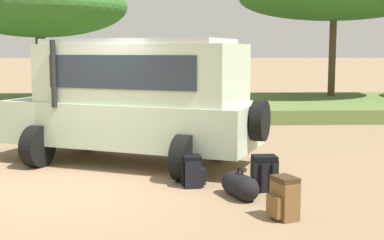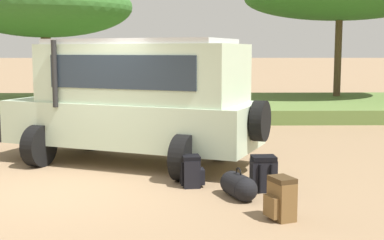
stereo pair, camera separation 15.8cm
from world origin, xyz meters
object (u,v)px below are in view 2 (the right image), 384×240
at_px(backpack_beside_front_wheel, 263,174).
at_px(backpack_cluster_center, 192,172).
at_px(backpack_near_rear_wheel, 281,199).
at_px(duffel_bag_low_black_case, 238,186).
at_px(acacia_tree_far_left, 45,7).
at_px(safari_vehicle, 137,98).

height_order(backpack_beside_front_wheel, backpack_cluster_center, backpack_beside_front_wheel).
height_order(backpack_near_rear_wheel, duffel_bag_low_black_case, backpack_near_rear_wheel).
xyz_separation_m(backpack_cluster_center, duffel_bag_low_black_case, (0.69, -0.69, -0.07)).
xyz_separation_m(duffel_bag_low_black_case, acacia_tree_far_left, (-5.79, 11.83, 3.59)).
bearing_deg(backpack_beside_front_wheel, backpack_near_rear_wheel, -89.51).
relative_size(safari_vehicle, acacia_tree_far_left, 0.85).
bearing_deg(safari_vehicle, backpack_cluster_center, -60.96).
height_order(backpack_cluster_center, duffel_bag_low_black_case, backpack_cluster_center).
height_order(safari_vehicle, backpack_cluster_center, safari_vehicle).
distance_m(backpack_near_rear_wheel, acacia_tree_far_left, 14.74).
xyz_separation_m(backpack_beside_front_wheel, duffel_bag_low_black_case, (-0.44, -0.40, -0.09)).
xyz_separation_m(backpack_cluster_center, backpack_near_rear_wheel, (1.14, -1.75, 0.03)).
xyz_separation_m(backpack_beside_front_wheel, backpack_near_rear_wheel, (0.01, -1.46, 0.00)).
bearing_deg(duffel_bag_low_black_case, acacia_tree_far_left, 116.07).
height_order(backpack_beside_front_wheel, acacia_tree_far_left, acacia_tree_far_left).
relative_size(backpack_cluster_center, duffel_bag_low_black_case, 0.65).
xyz_separation_m(safari_vehicle, backpack_beside_front_wheel, (2.17, -2.16, -1.02)).
bearing_deg(backpack_near_rear_wheel, backpack_beside_front_wheel, 90.49).
bearing_deg(backpack_cluster_center, safari_vehicle, 119.04).
bearing_deg(duffel_bag_low_black_case, safari_vehicle, 124.10).
height_order(backpack_near_rear_wheel, acacia_tree_far_left, acacia_tree_far_left).
relative_size(backpack_beside_front_wheel, backpack_near_rear_wheel, 0.99).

